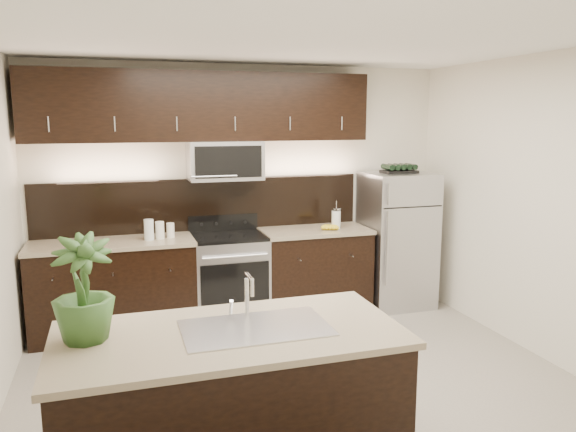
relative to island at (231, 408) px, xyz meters
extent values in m
plane|color=gray|center=(0.78, 0.98, -0.47)|extent=(4.50, 4.50, 0.00)
cube|color=beige|center=(0.78, 2.98, 0.88)|extent=(4.50, 0.02, 2.70)
cube|color=beige|center=(0.78, -1.02, 0.88)|extent=(4.50, 0.02, 2.70)
cube|color=beige|center=(3.03, 0.98, 0.88)|extent=(0.02, 4.00, 2.70)
cube|color=white|center=(0.78, 0.98, 2.23)|extent=(4.50, 4.00, 0.02)
cube|color=black|center=(-0.64, 2.67, -0.02)|extent=(1.57, 0.62, 0.90)
cube|color=black|center=(1.49, 2.67, -0.02)|extent=(1.16, 0.62, 0.90)
cube|color=#B2B2B7|center=(0.53, 2.67, -0.02)|extent=(0.76, 0.62, 0.90)
cube|color=black|center=(0.53, 2.67, 0.44)|extent=(0.76, 0.60, 0.03)
cube|color=#C1AE91|center=(-0.64, 2.67, 0.45)|extent=(1.59, 0.65, 0.04)
cube|color=#C1AE91|center=(1.49, 2.67, 0.45)|extent=(1.18, 0.65, 0.04)
cube|color=black|center=(0.32, 2.97, 0.75)|extent=(3.49, 0.02, 0.56)
cube|color=#B2B2B7|center=(0.53, 2.78, 1.23)|extent=(0.76, 0.40, 0.40)
cube|color=black|center=(0.32, 2.82, 1.78)|extent=(3.49, 0.33, 0.70)
cube|color=black|center=(0.00, 0.00, -0.02)|extent=(1.90, 0.90, 0.90)
cube|color=#C1AE91|center=(0.00, 0.00, 0.45)|extent=(1.96, 0.96, 0.04)
cube|color=silver|center=(0.15, 0.00, 0.47)|extent=(0.84, 0.50, 0.01)
cylinder|color=silver|center=(0.15, 0.21, 0.59)|extent=(0.03, 0.03, 0.24)
cylinder|color=silver|center=(0.15, 0.14, 0.74)|extent=(0.02, 0.14, 0.02)
cylinder|color=silver|center=(0.15, 0.07, 0.69)|extent=(0.02, 0.02, 0.10)
cube|color=#B2B2B7|center=(2.47, 2.61, 0.29)|extent=(0.74, 0.67, 1.53)
cube|color=black|center=(2.47, 2.61, 1.07)|extent=(0.38, 0.23, 0.03)
cylinder|color=black|center=(2.32, 2.61, 1.12)|extent=(0.06, 0.22, 0.06)
cylinder|color=black|center=(2.40, 2.61, 1.12)|extent=(0.06, 0.22, 0.06)
cylinder|color=black|center=(2.47, 2.61, 1.12)|extent=(0.06, 0.22, 0.06)
cylinder|color=black|center=(2.54, 2.61, 1.12)|extent=(0.06, 0.22, 0.06)
cylinder|color=black|center=(2.61, 2.61, 1.12)|extent=(0.06, 0.22, 0.06)
imported|color=#2C5120|center=(-0.77, 0.11, 0.76)|extent=(0.36, 0.36, 0.58)
cylinder|color=silver|center=(-0.28, 2.62, 0.57)|extent=(0.10, 0.10, 0.21)
cylinder|color=silver|center=(-0.17, 2.66, 0.55)|extent=(0.09, 0.09, 0.17)
cylinder|color=silver|center=(-0.06, 2.69, 0.54)|extent=(0.08, 0.08, 0.15)
cylinder|color=silver|center=(1.72, 2.62, 0.57)|extent=(0.10, 0.10, 0.20)
cylinder|color=silver|center=(1.72, 2.62, 0.68)|extent=(0.10, 0.10, 0.02)
cylinder|color=silver|center=(1.72, 2.62, 0.73)|extent=(0.01, 0.01, 0.08)
ellipsoid|color=gold|center=(1.58, 2.59, 0.50)|extent=(0.24, 0.22, 0.06)
camera|label=1|loc=(-0.59, -2.98, 1.66)|focal=35.00mm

